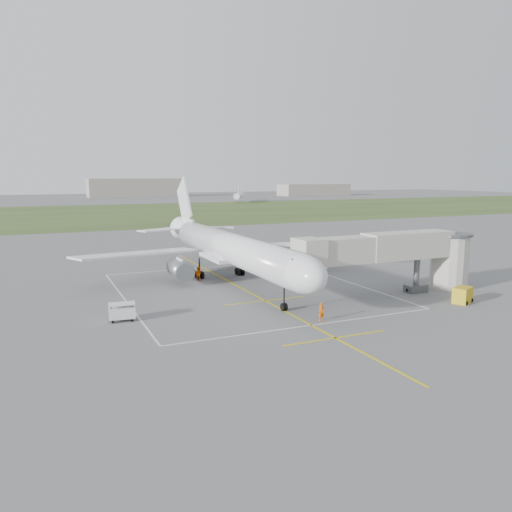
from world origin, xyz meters
name	(u,v)px	position (x,y,z in m)	size (l,w,h in m)	color
ground	(232,283)	(0.00, 0.00, 0.00)	(700.00, 700.00, 0.00)	#5D5C5F
grass_strip	(102,214)	(0.00, 130.00, 0.01)	(700.00, 120.00, 0.02)	#354B21
apron_markings	(250,293)	(0.00, -5.82, 0.01)	(28.20, 60.00, 0.01)	gold
airliner	(230,248)	(0.00, 0.75, 4.39)	(38.93, 46.75, 13.52)	silver
jet_bridge	(402,254)	(15.72, -13.50, 4.74)	(23.40, 5.00, 7.20)	#A6A196
gpu_unit	(463,295)	(19.06, -19.52, 0.85)	(2.71, 2.34, 1.72)	gold
baggage_cart	(122,312)	(-15.61, -11.42, 0.87)	(2.59, 1.74, 1.69)	silver
ramp_worker_nose	(321,312)	(1.62, -19.08, 0.85)	(0.62, 0.41, 1.70)	#E75D07
ramp_worker_wing	(198,274)	(-3.54, 3.01, 0.96)	(0.93, 0.72, 1.92)	#DA5306
distant_hangars	(44,190)	(-16.15, 265.19, 5.17)	(345.00, 49.00, 12.00)	gray
distant_aircraft	(81,199)	(-3.07, 174.70, 3.59)	(182.16, 55.63, 8.85)	silver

